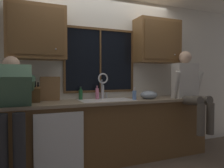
{
  "coord_description": "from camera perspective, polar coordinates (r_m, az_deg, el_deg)",
  "views": [
    {
      "loc": [
        -1.15,
        -3.25,
        1.27
      ],
      "look_at": [
        0.06,
        -0.3,
        1.16
      ],
      "focal_mm": 34.39,
      "sensor_mm": 36.0,
      "label": 1
    }
  ],
  "objects": [
    {
      "name": "person_standing",
      "position": [
        2.68,
        -25.32,
        -5.09
      ],
      "size": [
        0.53,
        0.71,
        1.52
      ],
      "color": "#262628",
      "rests_on": "floor"
    },
    {
      "name": "faucet",
      "position": [
        3.33,
        -2.41,
        0.38
      ],
      "size": [
        0.18,
        0.09,
        0.4
      ],
      "color": "silver",
      "rests_on": "countertop"
    },
    {
      "name": "person_sitting_on_counter",
      "position": [
        3.62,
        19.87,
        -0.71
      ],
      "size": [
        0.54,
        0.59,
        1.26
      ],
      "color": "#595147",
      "rests_on": "countertop"
    },
    {
      "name": "window_frame_left",
      "position": [
        3.29,
        -12.56,
        6.44
      ],
      "size": [
        0.03,
        0.02,
        0.95
      ],
      "primitive_type": "cube",
      "color": "brown"
    },
    {
      "name": "back_wall",
      "position": [
        3.5,
        -3.13,
        2.12
      ],
      "size": [
        5.63,
        0.12,
        2.55
      ],
      "primitive_type": "cube",
      "color": "silver",
      "rests_on": "floor"
    },
    {
      "name": "bottle_green_glass",
      "position": [
        3.31,
        -3.96,
        -2.47
      ],
      "size": [
        0.05,
        0.05,
        0.22
      ],
      "color": "pink",
      "rests_on": "countertop"
    },
    {
      "name": "bottle_tall_clear",
      "position": [
        3.36,
        -2.54,
        -1.94
      ],
      "size": [
        0.05,
        0.05,
        0.28
      ],
      "color": "#B7B7BC",
      "rests_on": "countertop"
    },
    {
      "name": "sink",
      "position": [
        3.19,
        -1.41,
        -6.04
      ],
      "size": [
        0.8,
        0.46,
        0.21
      ],
      "color": "silver",
      "rests_on": "lower_cabinet_run"
    },
    {
      "name": "window_frame_bottom",
      "position": [
        3.43,
        -3.1,
        -1.93
      ],
      "size": [
        1.17,
        0.02,
        0.04
      ],
      "primitive_type": "cube",
      "color": "brown"
    },
    {
      "name": "upper_cabinet_right",
      "position": [
        3.77,
        11.93,
        11.01
      ],
      "size": [
        0.77,
        0.36,
        0.72
      ],
      "color": "brown"
    },
    {
      "name": "window_frame_right",
      "position": [
        3.66,
        5.36,
        6.03
      ],
      "size": [
        0.03,
        0.02,
        0.95
      ],
      "primitive_type": "cube",
      "color": "brown"
    },
    {
      "name": "dishwasher_front",
      "position": [
        2.79,
        -13.79,
        -14.95
      ],
      "size": [
        0.6,
        0.02,
        0.74
      ],
      "primitive_type": "cube",
      "color": "white"
    },
    {
      "name": "window_frame_top",
      "position": [
        3.5,
        -3.13,
        14.37
      ],
      "size": [
        1.17,
        0.02,
        0.04
      ],
      "primitive_type": "cube",
      "color": "brown"
    },
    {
      "name": "bottle_amber_small",
      "position": [
        3.25,
        -8.33,
        -2.73
      ],
      "size": [
        0.06,
        0.06,
        0.2
      ],
      "color": "#1E592D",
      "rests_on": "countertop"
    },
    {
      "name": "lower_cabinet_run",
      "position": [
        3.28,
        -1.04,
        -12.61
      ],
      "size": [
        3.23,
        0.58,
        0.88
      ],
      "primitive_type": "cube",
      "color": "brown",
      "rests_on": "floor"
    },
    {
      "name": "soap_dispenser",
      "position": [
        3.23,
        5.97,
        -2.89
      ],
      "size": [
        0.06,
        0.07,
        0.19
      ],
      "color": "#668CCC",
      "rests_on": "countertop"
    },
    {
      "name": "cutting_board",
      "position": [
        3.18,
        -16.14,
        -1.24
      ],
      "size": [
        0.28,
        0.09,
        0.35
      ],
      "primitive_type": "cube",
      "rotation": [
        0.21,
        0.0,
        0.0
      ],
      "color": "#997047",
      "rests_on": "countertop"
    },
    {
      "name": "mixing_bowl",
      "position": [
        3.4,
        9.74,
        -2.89
      ],
      "size": [
        0.26,
        0.26,
        0.13
      ],
      "primitive_type": "ellipsoid",
      "color": "#8C99A8",
      "rests_on": "countertop"
    },
    {
      "name": "upper_cabinet_left",
      "position": [
        3.14,
        -19.46,
        12.77
      ],
      "size": [
        0.77,
        0.36,
        0.72
      ],
      "color": "brown"
    },
    {
      "name": "window_mullion_center",
      "position": [
        3.43,
        -3.11,
        6.31
      ],
      "size": [
        0.02,
        0.02,
        0.95
      ],
      "primitive_type": "cube",
      "color": "brown"
    },
    {
      "name": "knife_block",
      "position": [
        3.03,
        -19.76,
        -2.64
      ],
      "size": [
        0.12,
        0.18,
        0.32
      ],
      "color": "brown",
      "rests_on": "countertop"
    },
    {
      "name": "countertop",
      "position": [
        3.18,
        -0.91,
        -4.65
      ],
      "size": [
        3.29,
        0.62,
        0.04
      ],
      "primitive_type": "cube",
      "color": "gray",
      "rests_on": "lower_cabinet_run"
    },
    {
      "name": "window_glass",
      "position": [
        3.44,
        -3.17,
        6.29
      ],
      "size": [
        1.1,
        0.02,
        0.95
      ],
      "primitive_type": "cube",
      "color": "black"
    }
  ]
}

